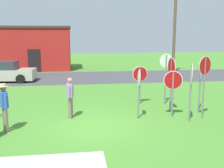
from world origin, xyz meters
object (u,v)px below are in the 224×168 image
utility_pole (175,28)px  stop_sign_far_back (191,82)px  parked_car_on_street (4,72)px  stop_sign_rear_left (166,71)px  stop_sign_leaning_left (139,86)px  stop_sign_low_front (204,76)px  stop_sign_center_cluster (140,79)px  stop_sign_rear_right (171,74)px  person_near_signs (4,105)px  stop_sign_leaning_right (173,86)px  person_in_teal (70,96)px  stop_sign_tallest (200,78)px

utility_pole → stop_sign_far_back: size_ratio=3.20×
parked_car_on_street → stop_sign_rear_left: (9.58, -7.95, 0.99)m
stop_sign_rear_left → stop_sign_leaning_left: stop_sign_rear_left is taller
stop_sign_low_front → stop_sign_center_cluster: (-2.02, 2.65, -0.50)m
stop_sign_rear_right → stop_sign_rear_left: size_ratio=0.97×
person_near_signs → parked_car_on_street: bearing=103.7°
utility_pole → stop_sign_low_front: (-3.36, -12.48, -2.14)m
stop_sign_leaning_right → stop_sign_center_cluster: size_ratio=1.03×
parked_car_on_street → stop_sign_center_cluster: bearing=-42.9°
stop_sign_leaning_right → person_in_teal: stop_sign_leaning_right is taller
stop_sign_leaning_right → stop_sign_leaning_left: size_ratio=0.96×
stop_sign_rear_right → person_in_teal: stop_sign_rear_right is taller
parked_car_on_street → stop_sign_leaning_left: 12.72m
utility_pole → person_in_teal: utility_pole is taller
stop_sign_far_back → stop_sign_center_cluster: 3.26m
stop_sign_rear_right → stop_sign_far_back: stop_sign_rear_right is taller
stop_sign_rear_left → stop_sign_center_cluster: 1.31m
stop_sign_tallest → stop_sign_far_back: 1.75m
stop_sign_low_front → stop_sign_leaning_left: 2.68m
stop_sign_rear_right → stop_sign_leaning_left: 1.90m
parked_car_on_street → person_in_teal: person_in_teal is taller
stop_sign_leaning_left → person_near_signs: 5.14m
stop_sign_leaning_right → stop_sign_rear_left: size_ratio=0.78×
utility_pole → stop_sign_rear_left: (-4.14, -10.03, -2.24)m
stop_sign_leaning_left → stop_sign_center_cluster: (0.61, 2.33, -0.09)m
stop_sign_far_back → person_in_teal: bearing=166.6°
parked_car_on_street → stop_sign_rear_left: bearing=-39.7°
utility_pole → stop_sign_leaning_left: (-5.99, -12.16, -2.55)m
person_near_signs → stop_sign_leaning_right: bearing=7.7°
parked_car_on_street → stop_sign_leaning_left: stop_sign_leaning_left is taller
stop_sign_rear_left → stop_sign_low_front: (0.78, -2.45, 0.10)m
stop_sign_center_cluster → stop_sign_leaning_right: bearing=-69.2°
stop_sign_far_back → stop_sign_leaning_right: bearing=123.5°
stop_sign_rear_right → stop_sign_leaning_right: size_ratio=1.25×
stop_sign_tallest → person_near_signs: stop_sign_tallest is taller
utility_pole → stop_sign_leaning_right: 13.16m
stop_sign_rear_right → parked_car_on_street: bearing=135.5°
stop_sign_far_back → stop_sign_rear_left: bearing=91.7°
stop_sign_far_back → stop_sign_tallest: bearing=52.5°
parked_car_on_street → person_in_teal: bearing=-62.7°
stop_sign_tallest → stop_sign_rear_left: bearing=130.0°
stop_sign_low_front → person_in_teal: stop_sign_low_front is taller
stop_sign_center_cluster → stop_sign_far_back: bearing=-65.9°
parked_car_on_street → stop_sign_rear_left: stop_sign_rear_left is taller
stop_sign_tallest → stop_sign_low_front: 1.17m
parked_car_on_street → stop_sign_center_cluster: size_ratio=2.33×
utility_pole → stop_sign_tallest: utility_pole is taller
parked_car_on_street → person_in_teal: (4.96, -9.59, 0.26)m
stop_sign_center_cluster → person_in_teal: bearing=-151.5°
stop_sign_center_cluster → stop_sign_leaning_left: bearing=-104.7°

